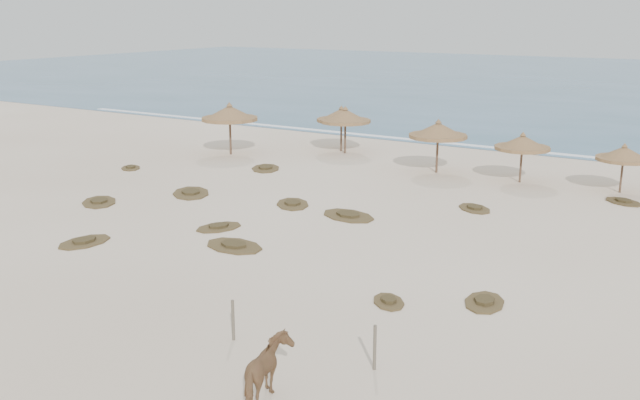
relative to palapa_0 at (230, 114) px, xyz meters
The scene contains 25 objects.
ground 19.84m from the palapa_0, 52.52° to the right, with size 160.00×160.00×0.00m, color beige.
ocean 60.62m from the palapa_0, 78.59° to the left, with size 200.00×100.00×0.01m, color #265774.
foam_line 16.04m from the palapa_0, 40.88° to the left, with size 70.00×0.60×0.01m, color white.
palapa_0 is the anchor object (origin of this frame).
palapa_1 6.79m from the palapa_0, 40.52° to the left, with size 3.43×3.43×2.82m.
palapa_2 6.94m from the palapa_0, 34.40° to the left, with size 3.44×3.44×2.89m.
palapa_3 12.71m from the palapa_0, ahead, with size 4.07×4.07×2.90m.
palapa_4 17.16m from the palapa_0, ahead, with size 3.55×3.55×2.58m.
palapa_5 21.86m from the palapa_0, ahead, with size 2.97×2.97×2.39m.
horse 28.63m from the palapa_0, 49.93° to the right, with size 0.76×1.68×1.42m, color brown.
fence_post_near 25.50m from the palapa_0, 51.40° to the right, with size 0.08×0.08×1.12m, color brown.
fence_post_far 27.73m from the palapa_0, 44.44° to the right, with size 0.08×0.08×1.15m, color brown.
scrub_0 12.45m from the palapa_0, 80.49° to the right, with size 2.69×2.66×0.16m.
scrub_1 10.01m from the palapa_0, 62.71° to the right, with size 3.04×3.10×0.16m.
scrub_2 15.48m from the palapa_0, 53.37° to the right, with size 1.87×2.25×0.16m.
scrub_3 15.27m from the palapa_0, 32.58° to the right, with size 2.92×2.31×0.16m.
scrub_4 25.14m from the palapa_0, 34.27° to the right, with size 1.46×1.96×0.16m.
scrub_6 5.38m from the palapa_0, 28.39° to the right, with size 2.55×2.79×0.16m.
scrub_7 17.55m from the palapa_0, 14.14° to the right, with size 2.17×2.13×0.16m.
scrub_8 6.89m from the palapa_0, 109.57° to the right, with size 1.83×1.83×0.16m.
scrub_9 17.88m from the palapa_0, 51.20° to the right, with size 2.61×1.87×0.16m.
scrub_10 22.34m from the palapa_0, ahead, with size 2.18×2.01×0.16m.
scrub_11 17.61m from the palapa_0, 69.70° to the right, with size 1.56×2.23×0.16m.
scrub_12 24.08m from the palapa_0, 40.40° to the right, with size 1.57×1.63×0.16m.
scrub_13 12.64m from the palapa_0, 38.82° to the right, with size 2.49×2.61×0.16m.
Camera 1 is at (14.78, -17.68, 8.33)m, focal length 40.00 mm.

